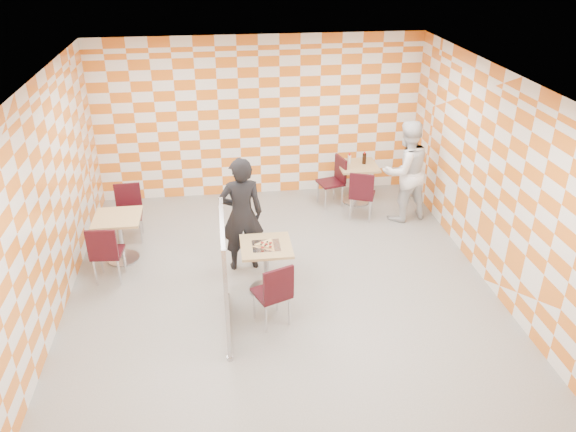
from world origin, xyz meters
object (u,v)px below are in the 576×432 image
Objects in this scene: second_table at (357,177)px; empty_table at (119,231)px; main_table at (266,260)px; partition at (225,275)px; chair_empty_far at (129,207)px; man_dark at (241,215)px; sport_bottle at (349,159)px; chair_empty_near at (105,250)px; chair_main_front at (275,291)px; chair_second_side at (335,177)px; man_white at (405,171)px; soda_bottle at (364,158)px; chair_second_front at (362,192)px.

empty_table is (-4.11, -1.56, 0.00)m from second_table.
partition reaches higher than main_table.
empty_table is 0.81× the size of chair_empty_far.
partition is 0.87× the size of man_dark.
second_table is 0.48× the size of partition.
chair_empty_near is at bearing -150.71° from sport_bottle.
chair_empty_far is at bearing 85.32° from empty_table.
sport_bottle is at bearing -140.20° from man_dark.
main_table is 2.32m from chair_empty_near.
main_table is at bearing -123.01° from sport_bottle.
chair_main_front is 4.01m from sport_bottle.
man_dark is (-0.33, 1.49, 0.35)m from chair_main_front.
main_table is 2.81m from chair_empty_far.
main_table is 2.44m from empty_table.
chair_second_side is 0.51× the size of man_white.
chair_second_side is 0.64m from soda_bottle.
chair_main_front and chair_second_side have the same top height.
chair_main_front is 1.00× the size of chair_empty_far.
main_table is at bearing -127.19° from soda_bottle.
chair_second_front is at bearing 1.31° from chair_empty_far.
chair_empty_near is at bearing -96.86° from chair_empty_far.
chair_second_front is 3.65m from partition.
chair_empty_near is 0.51× the size of man_white.
man_dark is 3.16m from man_white.
chair_second_front is at bearing -86.76° from sport_bottle.
man_dark is at bearing 5.47° from chair_empty_near.
partition is at bearing 174.50° from chair_main_front.
main_table is 3.75× the size of sport_bottle.
second_table is (1.95, 2.70, 0.00)m from main_table.
sport_bottle is (1.78, 3.58, 0.29)m from chair_main_front.
chair_second_side is at bearing -137.90° from man_dark.
second_table is 0.37m from sport_bottle.
chair_empty_near and chair_empty_far have the same top height.
chair_second_side reaches higher than second_table.
main_table is 0.81× the size of chair_second_front.
sport_bottle is at bearing 93.24° from chair_second_front.
second_table is 4.28m from partition.
man_white is (3.18, 2.70, 0.11)m from partition.
main_table is at bearing -27.83° from empty_table.
man_dark reaches higher than sport_bottle.
chair_second_front is (1.85, 1.96, 0.04)m from main_table.
chair_second_front and chair_second_side have the same top height.
chair_empty_far is 4.02m from sport_bottle.
soda_bottle reaches higher than chair_second_front.
main_table is at bearing 52.02° from partition.
man_dark is (1.86, -0.45, 0.38)m from empty_table.
chair_main_front is at bearing -5.50° from partition.
man_white is at bearing 40.31° from partition.
man_dark reaches higher than chair_empty_far.
man_white reaches higher than main_table.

